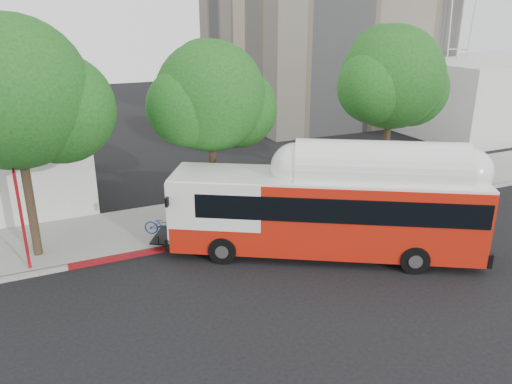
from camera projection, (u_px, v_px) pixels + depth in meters
ground at (291, 271)px, 19.74m from camera, size 120.00×120.00×0.00m
sidewalk at (230, 213)px, 25.28m from camera, size 60.00×5.00×0.15m
curb_strip at (250, 233)px, 23.05m from camera, size 60.00×0.30×0.15m
red_curb_segment at (188, 244)px, 21.87m from camera, size 10.00×0.32×0.16m
street_tree_left at (27, 98)px, 18.91m from camera, size 6.67×5.80×9.74m
street_tree_mid at (219, 100)px, 22.69m from camera, size 5.75×5.00×8.62m
street_tree_right at (398, 81)px, 26.35m from camera, size 6.21×5.40×9.18m
horizon_block at (503, 93)px, 44.20m from camera, size 20.00×12.00×6.00m
transit_bus at (327, 213)px, 20.55m from camera, size 12.75×8.90×3.99m
signal_pole at (22, 218)px, 19.01m from camera, size 0.13×0.42×4.41m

